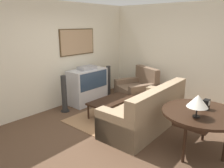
{
  "coord_description": "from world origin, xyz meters",
  "views": [
    {
      "loc": [
        -3.2,
        -2.58,
        2.15
      ],
      "look_at": [
        0.61,
        0.72,
        0.75
      ],
      "focal_mm": 35.0,
      "sensor_mm": 36.0,
      "label": 1
    }
  ],
  "objects": [
    {
      "name": "ground_plane",
      "position": [
        0.0,
        0.0,
        0.0
      ],
      "size": [
        12.0,
        12.0,
        0.0
      ],
      "primitive_type": "plane",
      "color": "brown"
    },
    {
      "name": "area_rug",
      "position": [
        0.46,
        0.6,
        0.01
      ],
      "size": [
        1.95,
        1.41,
        0.01
      ],
      "color": "#99704C",
      "rests_on": "ground_plane"
    },
    {
      "name": "mantel_clock",
      "position": [
        0.46,
        -1.52,
        0.83
      ],
      "size": [
        0.14,
        0.1,
        0.17
      ],
      "color": "black",
      "rests_on": "console_table"
    },
    {
      "name": "couch",
      "position": [
        0.48,
        -0.35,
        0.33
      ],
      "size": [
        2.11,
        0.95,
        0.94
      ],
      "rotation": [
        0.0,
        0.0,
        3.17
      ],
      "color": "#9E8466",
      "rests_on": "ground_plane"
    },
    {
      "name": "coffee_table",
      "position": [
        0.52,
        0.66,
        0.35
      ],
      "size": [
        1.17,
        0.59,
        0.39
      ],
      "color": "black",
      "rests_on": "ground_plane"
    },
    {
      "name": "wall_back",
      "position": [
        0.01,
        2.13,
        1.35
      ],
      "size": [
        12.0,
        0.1,
        2.7
      ],
      "color": "beige",
      "rests_on": "ground_plane"
    },
    {
      "name": "armchair",
      "position": [
        1.95,
        0.88,
        0.28
      ],
      "size": [
        1.25,
        1.27,
        0.91
      ],
      "rotation": [
        0.0,
        0.0,
        -1.96
      ],
      "color": "brown",
      "rests_on": "ground_plane"
    },
    {
      "name": "speaker_tower_right",
      "position": [
        1.57,
        1.69,
        0.44
      ],
      "size": [
        0.22,
        0.22,
        0.93
      ],
      "color": "black",
      "rests_on": "ground_plane"
    },
    {
      "name": "speaker_tower_left",
      "position": [
        -0.08,
        1.69,
        0.44
      ],
      "size": [
        0.22,
        0.22,
        0.93
      ],
      "color": "black",
      "rests_on": "ground_plane"
    },
    {
      "name": "wall_right",
      "position": [
        2.63,
        0.0,
        1.35
      ],
      "size": [
        0.06,
        12.0,
        2.7
      ],
      "color": "beige",
      "rests_on": "ground_plane"
    },
    {
      "name": "table_lamp",
      "position": [
        0.02,
        -1.52,
        1.01
      ],
      "size": [
        0.32,
        0.32,
        0.37
      ],
      "color": "black",
      "rests_on": "console_table"
    },
    {
      "name": "tv",
      "position": [
        0.75,
        1.73,
        0.49
      ],
      "size": [
        1.08,
        0.54,
        1.04
      ],
      "color": "silver",
      "rests_on": "ground_plane"
    },
    {
      "name": "console_table",
      "position": [
        0.3,
        -1.52,
        0.68
      ],
      "size": [
        1.29,
        1.29,
        0.74
      ],
      "color": "black",
      "rests_on": "ground_plane"
    }
  ]
}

